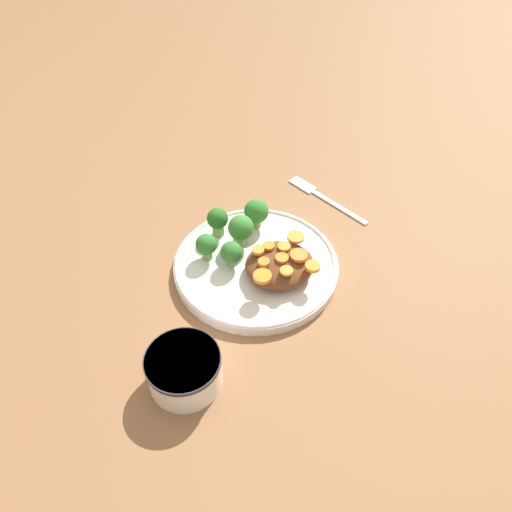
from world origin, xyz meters
The scene contains 20 objects.
ground_plane centered at (0.00, 0.00, 0.00)m, with size 4.00×4.00×0.00m, color #8C603D.
plate centered at (0.00, 0.00, 0.01)m, with size 0.26×0.26×0.02m.
dip_bowl centered at (-0.15, -0.16, 0.03)m, with size 0.10×0.10×0.05m.
stew_mound centered at (0.03, -0.03, 0.03)m, with size 0.11×0.10×0.03m, color brown.
broccoli_floret_0 centered at (-0.01, 0.05, 0.05)m, with size 0.04×0.04×0.06m.
broccoli_floret_1 centered at (0.03, 0.08, 0.05)m, with size 0.04×0.04×0.05m.
broccoli_floret_2 centered at (-0.04, 0.01, 0.04)m, with size 0.03×0.03×0.05m.
broccoli_floret_3 centered at (-0.04, 0.08, 0.05)m, with size 0.04×0.04×0.05m.
broccoli_floret_4 centered at (-0.07, 0.04, 0.04)m, with size 0.03×0.03×0.05m.
carrot_slice_0 centered at (0.03, -0.06, 0.05)m, with size 0.02×0.02×0.00m, color orange.
carrot_slice_1 centered at (0.05, -0.04, 0.05)m, with size 0.03×0.03×0.01m, color orange.
carrot_slice_2 centered at (0.03, -0.04, 0.05)m, with size 0.02×0.02×0.00m, color orange.
carrot_slice_3 centered at (0.07, 0.00, 0.05)m, with size 0.03×0.03×0.00m, color orange.
carrot_slice_4 centered at (0.02, -0.01, 0.05)m, with size 0.02×0.02×0.00m, color orange.
carrot_slice_5 centered at (0.00, -0.01, 0.05)m, with size 0.02×0.02×0.01m, color orange.
carrot_slice_6 centered at (0.00, -0.04, 0.05)m, with size 0.02×0.02×0.01m, color orange.
carrot_slice_7 centered at (-0.01, -0.06, 0.05)m, with size 0.03×0.03×0.01m, color orange.
carrot_slice_8 centered at (0.07, -0.07, 0.05)m, with size 0.02×0.02×0.01m, color orange.
carrot_slice_9 centered at (0.04, -0.01, 0.05)m, with size 0.02×0.02×0.00m, color orange.
fork centered at (0.17, 0.14, 0.00)m, with size 0.09×0.17×0.01m.
Camera 1 is at (-0.17, -0.52, 0.59)m, focal length 35.00 mm.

